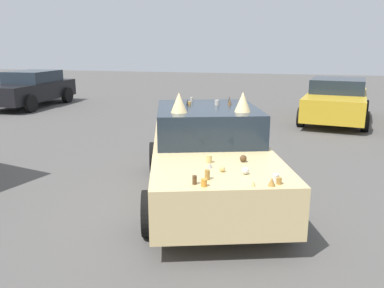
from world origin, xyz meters
The scene contains 4 objects.
ground_plane centered at (0.00, 0.00, 0.00)m, with size 60.00×60.00×0.00m, color #514F4C.
art_car_decorated centered at (0.09, 0.03, 0.74)m, with size 4.68×3.08×1.79m.
parked_sedan_behind_left centered at (8.09, 9.31, 0.75)m, with size 4.39×2.09×1.46m.
parked_sedan_far_left centered at (7.70, -2.75, 0.71)m, with size 4.57×2.56×1.42m.
Camera 1 is at (-6.13, -1.25, 2.51)m, focal length 36.50 mm.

